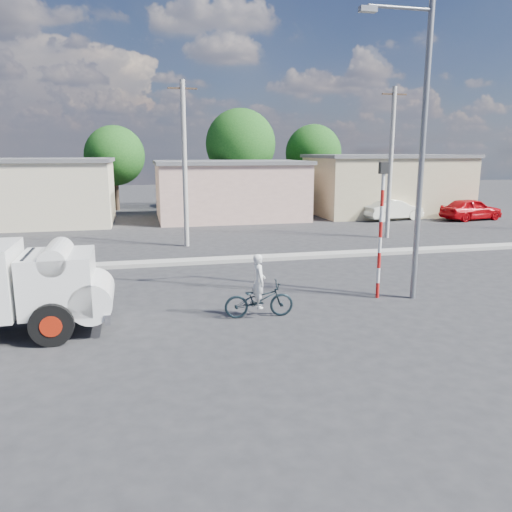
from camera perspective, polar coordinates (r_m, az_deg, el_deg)
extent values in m
plane|color=#262628|center=(14.31, 4.78, -7.28)|extent=(120.00, 120.00, 0.00)
cube|color=#99968E|center=(21.76, -1.66, -0.33)|extent=(40.00, 0.80, 0.16)
cylinder|color=black|center=(13.28, -22.30, -7.26)|extent=(1.07, 0.33, 1.07)
cylinder|color=red|center=(13.28, -22.30, -7.26)|extent=(0.53, 0.36, 0.52)
cylinder|color=black|center=(15.21, -21.26, -4.79)|extent=(1.07, 0.33, 1.07)
cylinder|color=red|center=(15.21, -21.26, -4.79)|extent=(0.53, 0.36, 0.52)
cube|color=white|center=(14.01, -21.61, -2.71)|extent=(1.78, 2.02, 1.50)
cylinder|color=white|center=(14.03, -18.13, -4.28)|extent=(1.10, 2.01, 1.07)
cylinder|color=white|center=(13.86, -21.82, 0.01)|extent=(0.71, 2.00, 0.68)
cube|color=silver|center=(14.12, -16.45, -5.73)|extent=(0.17, 2.09, 0.27)
cube|color=black|center=(14.02, -24.49, -1.10)|extent=(0.11, 1.65, 0.68)
imported|color=black|center=(14.34, 0.34, -5.00)|extent=(2.02, 0.80, 1.05)
imported|color=silver|center=(14.26, 0.34, -4.03)|extent=(0.40, 0.58, 1.55)
imported|color=white|center=(35.98, 15.32, 5.14)|extent=(4.57, 2.31, 1.44)
imported|color=#B8050B|center=(37.75, 23.36, 4.95)|extent=(4.64, 2.40, 1.51)
cylinder|color=red|center=(16.74, 13.71, -3.82)|extent=(0.11, 0.11, 0.50)
cylinder|color=white|center=(16.62, 13.79, -2.16)|extent=(0.11, 0.11, 0.50)
cylinder|color=red|center=(16.51, 13.88, -0.48)|extent=(0.11, 0.11, 0.50)
cylinder|color=white|center=(16.41, 13.97, 1.23)|extent=(0.11, 0.11, 0.50)
cylinder|color=red|center=(16.33, 14.05, 2.95)|extent=(0.11, 0.11, 0.50)
cylinder|color=white|center=(16.26, 14.14, 4.69)|extent=(0.11, 0.11, 0.50)
cylinder|color=red|center=(16.21, 14.23, 6.44)|extent=(0.11, 0.11, 0.50)
cylinder|color=white|center=(16.17, 14.32, 8.21)|extent=(0.11, 0.11, 0.50)
cube|color=black|center=(16.15, 14.40, 9.73)|extent=(0.28, 0.18, 0.36)
cylinder|color=slate|center=(16.42, 18.42, 10.64)|extent=(0.18, 0.18, 9.00)
cylinder|color=slate|center=(16.42, 16.17, 25.60)|extent=(2.00, 0.10, 0.10)
cube|color=slate|center=(15.97, 12.66, 25.81)|extent=(0.50, 0.22, 0.15)
cube|color=beige|center=(35.81, -25.81, 6.42)|extent=(12.00, 7.00, 4.00)
cube|color=#59595B|center=(35.71, -26.12, 9.80)|extent=(12.30, 7.30, 0.24)
cube|color=tan|center=(35.51, -3.02, 7.38)|extent=(10.00, 7.00, 3.80)
cube|color=#59595B|center=(35.40, -3.06, 10.64)|extent=(10.30, 7.30, 0.24)
cube|color=tan|center=(39.40, 14.58, 7.75)|extent=(11.00, 7.00, 4.20)
cube|color=#59595B|center=(39.32, 14.76, 10.98)|extent=(11.30, 7.30, 0.24)
cylinder|color=#38281E|center=(41.99, -15.66, 7.43)|extent=(0.36, 0.36, 3.47)
sphere|color=#27651E|center=(41.89, -15.86, 10.98)|extent=(4.71, 4.71, 4.71)
cylinder|color=#38281E|center=(41.74, -1.76, 8.34)|extent=(0.36, 0.36, 4.20)
sphere|color=#27651E|center=(41.67, -1.79, 12.66)|extent=(5.70, 5.70, 5.70)
cylinder|color=#38281E|center=(45.56, 6.49, 8.21)|extent=(0.36, 0.36, 3.64)
sphere|color=#27651E|center=(45.47, 6.57, 11.65)|extent=(4.94, 4.94, 4.94)
cylinder|color=#99968E|center=(24.95, -8.16, 10.20)|extent=(0.24, 0.24, 8.00)
cube|color=#38281E|center=(25.11, -8.41, 18.43)|extent=(1.40, 0.08, 0.08)
cylinder|color=#99968E|center=(28.15, 15.12, 10.09)|extent=(0.24, 0.24, 8.00)
cube|color=#38281E|center=(28.29, 15.53, 17.39)|extent=(1.40, 0.08, 0.08)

